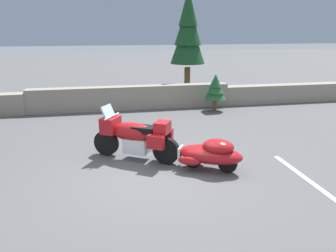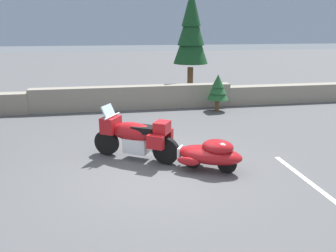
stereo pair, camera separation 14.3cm
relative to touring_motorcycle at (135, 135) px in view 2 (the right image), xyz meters
The scene contains 8 objects.
ground_plane 1.10m from the touring_motorcycle, 65.60° to the right, with size 80.00×80.00×0.00m, color #4C4C4F.
stone_guard_wall 5.40m from the touring_motorcycle, 86.15° to the left, with size 24.00×0.60×0.94m.
distant_ridgeline 95.71m from the touring_motorcycle, 89.77° to the left, with size 240.00×80.00×16.00m, color #99A8BF.
touring_motorcycle is the anchor object (origin of this frame).
car_shaped_trailer 1.93m from the touring_motorcycle, 31.23° to the right, with size 2.07×1.45×0.76m.
pine_tree_tall 8.18m from the touring_motorcycle, 66.15° to the left, with size 1.57×1.57×4.90m.
pine_sapling_near 5.73m from the touring_motorcycle, 50.98° to the left, with size 0.86×0.86×1.45m.
parking_stripe_marker 4.31m from the touring_motorcycle, 33.16° to the right, with size 0.12×3.60×0.01m, color silver.
Camera 2 is at (-0.93, -6.97, 3.19)m, focal length 35.39 mm.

